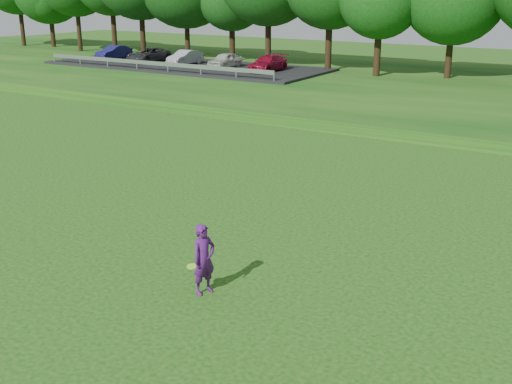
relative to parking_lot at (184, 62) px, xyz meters
The scene contains 5 objects.
ground 40.63m from the parking_lot, 53.89° to the right, with size 140.00×140.00×0.00m, color #0C420E.
berm 23.98m from the parking_lot, ahead, with size 130.00×30.00×0.60m, color #0C420E.
walking_path 27.17m from the parking_lot, 28.16° to the right, with size 130.00×1.60×0.04m, color gray.
parking_lot is the anchor object (origin of this frame).
woman 40.10m from the parking_lot, 51.60° to the right, with size 0.61×0.73×1.76m.
Camera 1 is at (9.44, -9.95, 7.14)m, focal length 45.00 mm.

